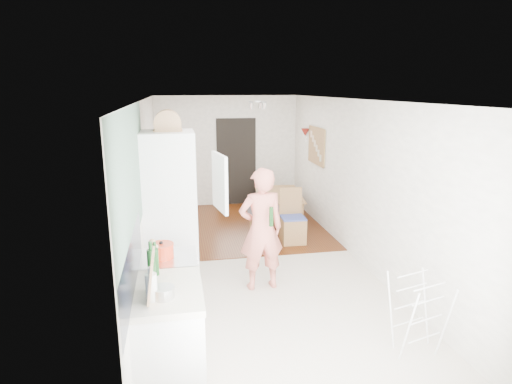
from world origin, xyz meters
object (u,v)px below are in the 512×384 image
object	(u,v)px
person	(261,218)
dining_table	(280,209)
stool	(261,225)
drying_rack	(418,315)
dining_chair	(293,217)

from	to	relation	value
person	dining_table	distance (m)	3.20
stool	drying_rack	xyz separation A→B (m)	(0.85, -3.78, 0.20)
dining_table	drying_rack	distance (m)	4.70
dining_table	stool	bearing A→B (deg)	154.78
person	drying_rack	bearing A→B (deg)	121.14
person	drying_rack	distance (m)	2.24
dining_table	drying_rack	xyz separation A→B (m)	(0.28, -4.69, 0.18)
person	dining_chair	bearing A→B (deg)	-124.25
dining_table	stool	size ratio (longest dim) A/B	3.22
dining_table	dining_chair	distance (m)	1.39
person	stool	distance (m)	2.22
person	dining_table	size ratio (longest dim) A/B	1.46
stool	drying_rack	distance (m)	3.88
dining_table	stool	distance (m)	1.08
dining_table	stool	world-z (taller)	dining_table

